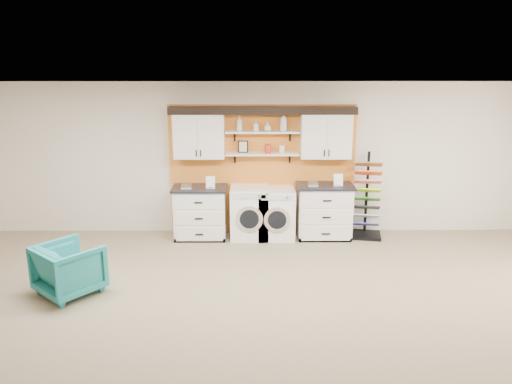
{
  "coord_description": "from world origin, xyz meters",
  "views": [
    {
      "loc": [
        -0.17,
        -5.04,
        3.25
      ],
      "look_at": [
        -0.13,
        2.3,
        1.23
      ],
      "focal_mm": 35.0,
      "sensor_mm": 36.0,
      "label": 1
    }
  ],
  "objects_px": {
    "base_cabinet_right": "(324,211)",
    "dryer": "(276,213)",
    "washer": "(249,212)",
    "base_cabinet_left": "(201,212)",
    "sample_rack": "(366,210)",
    "armchair": "(69,269)"
  },
  "relations": [
    {
      "from": "base_cabinet_right",
      "to": "sample_rack",
      "type": "height_order",
      "value": "sample_rack"
    },
    {
      "from": "base_cabinet_left",
      "to": "sample_rack",
      "type": "xyz_separation_m",
      "value": [
        3.03,
        0.03,
        0.03
      ]
    },
    {
      "from": "sample_rack",
      "to": "armchair",
      "type": "height_order",
      "value": "sample_rack"
    },
    {
      "from": "washer",
      "to": "base_cabinet_right",
      "type": "bearing_deg",
      "value": 0.14
    },
    {
      "from": "sample_rack",
      "to": "armchair",
      "type": "xyz_separation_m",
      "value": [
        -4.65,
        -2.26,
        -0.14
      ]
    },
    {
      "from": "dryer",
      "to": "armchair",
      "type": "distance_m",
      "value": 3.73
    },
    {
      "from": "dryer",
      "to": "sample_rack",
      "type": "bearing_deg",
      "value": 1.27
    },
    {
      "from": "base_cabinet_left",
      "to": "armchair",
      "type": "xyz_separation_m",
      "value": [
        -1.62,
        -2.22,
        -0.12
      ]
    },
    {
      "from": "base_cabinet_left",
      "to": "dryer",
      "type": "xyz_separation_m",
      "value": [
        1.38,
        -0.0,
        -0.02
      ]
    },
    {
      "from": "washer",
      "to": "dryer",
      "type": "bearing_deg",
      "value": 0.0
    },
    {
      "from": "washer",
      "to": "armchair",
      "type": "distance_m",
      "value": 3.35
    },
    {
      "from": "washer",
      "to": "base_cabinet_left",
      "type": "bearing_deg",
      "value": 179.78
    },
    {
      "from": "base_cabinet_right",
      "to": "dryer",
      "type": "height_order",
      "value": "base_cabinet_right"
    },
    {
      "from": "washer",
      "to": "sample_rack",
      "type": "height_order",
      "value": "sample_rack"
    },
    {
      "from": "armchair",
      "to": "sample_rack",
      "type": "bearing_deg",
      "value": -113.04
    },
    {
      "from": "base_cabinet_left",
      "to": "washer",
      "type": "xyz_separation_m",
      "value": [
        0.89,
        -0.0,
        -0.0
      ]
    },
    {
      "from": "sample_rack",
      "to": "armchair",
      "type": "bearing_deg",
      "value": -143.93
    },
    {
      "from": "dryer",
      "to": "sample_rack",
      "type": "xyz_separation_m",
      "value": [
        1.65,
        0.04,
        0.05
      ]
    },
    {
      "from": "base_cabinet_left",
      "to": "base_cabinet_right",
      "type": "bearing_deg",
      "value": -0.0
    },
    {
      "from": "base_cabinet_left",
      "to": "armchair",
      "type": "bearing_deg",
      "value": -126.0
    },
    {
      "from": "dryer",
      "to": "base_cabinet_left",
      "type": "bearing_deg",
      "value": 179.86
    },
    {
      "from": "dryer",
      "to": "sample_rack",
      "type": "distance_m",
      "value": 1.65
    }
  ]
}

